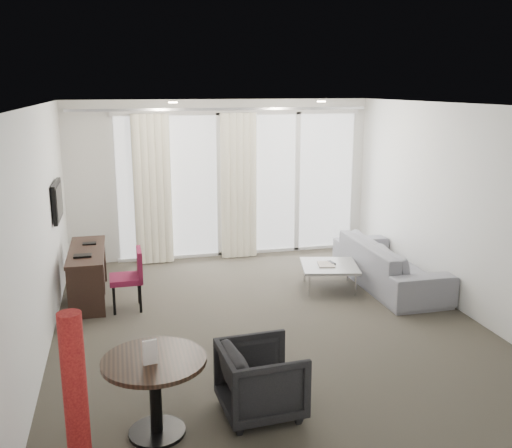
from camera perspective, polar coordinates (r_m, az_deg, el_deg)
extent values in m
cube|color=#3F3A31|center=(7.02, 1.17, -9.89)|extent=(5.00, 6.00, 0.00)
cube|color=white|center=(6.44, 1.29, 11.83)|extent=(5.00, 6.00, 0.00)
cube|color=silver|center=(6.45, -20.76, -0.72)|extent=(0.00, 6.00, 2.60)
cube|color=silver|center=(7.63, 19.69, 1.47)|extent=(0.00, 6.00, 2.60)
cube|color=silver|center=(3.92, 12.69, -9.20)|extent=(5.00, 0.00, 2.60)
cylinder|color=#FFE0B2|center=(7.86, -8.30, 11.94)|extent=(0.12, 0.12, 0.02)
cylinder|color=#FFE0B2|center=(8.33, 6.55, 12.08)|extent=(0.12, 0.12, 0.02)
cylinder|color=maroon|center=(4.32, -17.56, -16.65)|extent=(0.35, 0.35, 1.33)
imported|color=black|center=(5.14, 0.52, -15.29)|extent=(0.74, 0.72, 0.63)
imported|color=gray|center=(8.43, 13.14, -3.86)|extent=(0.86, 2.21, 0.65)
cube|color=#4D4D50|center=(11.27, -3.20, -1.13)|extent=(5.60, 3.00, 0.12)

